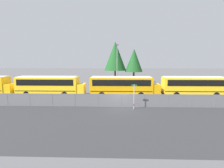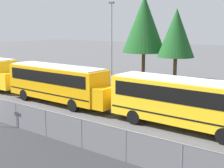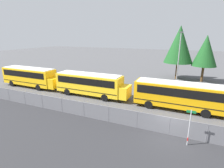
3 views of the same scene
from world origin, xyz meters
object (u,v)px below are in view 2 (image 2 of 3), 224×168
light_pole (112,42)px  tree_0 (176,33)px  school_bus_3 (187,100)px  tree_1 (144,24)px  school_bus_2 (58,81)px

light_pole → tree_0: 8.25m
tree_0 → light_pole: bearing=-120.7°
school_bus_3 → tree_0: 18.23m
light_pole → tree_1: tree_1 is taller
light_pole → tree_1: (-0.52, 7.42, 1.93)m
school_bus_2 → tree_1: 17.01m
light_pole → school_bus_2: bearing=-83.8°
school_bus_2 → light_pole: (-0.96, 8.78, 3.04)m
school_bus_3 → tree_1: 21.37m
school_bus_3 → tree_1: bearing=129.9°
tree_0 → tree_1: bearing=175.6°
tree_0 → tree_1: size_ratio=0.83×
school_bus_3 → light_pole: size_ratio=1.23×
light_pole → school_bus_3: bearing=-33.6°
school_bus_2 → school_bus_3: 11.85m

